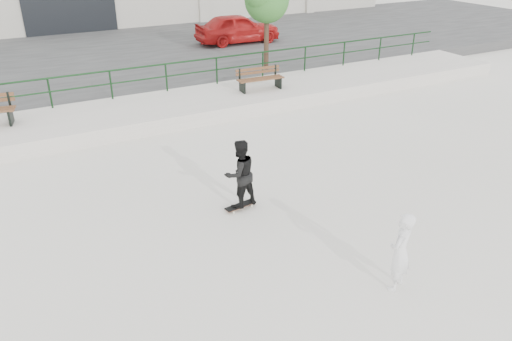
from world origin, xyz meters
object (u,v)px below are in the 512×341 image
red_car (238,28)px  seated_skater (400,252)px  standing_skater (240,174)px  bench_right (260,79)px  skateboard (240,206)px

red_car → seated_skater: (-5.88, -18.34, -0.47)m
red_car → standing_skater: (-7.10, -14.47, -0.34)m
seated_skater → bench_right: bearing=-132.8°
red_car → standing_skater: bearing=155.9°
skateboard → bench_right: bearing=49.2°
bench_right → skateboard: bearing=-118.3°
bench_right → seated_skater: size_ratio=1.15×
bench_right → standing_skater: bearing=-118.3°
bench_right → seated_skater: 10.94m
skateboard → seated_skater: seated_skater is taller
bench_right → skateboard: (-4.16, -6.67, -0.83)m
skateboard → seated_skater: size_ratio=0.52×
skateboard → standing_skater: standing_skater is taller
skateboard → seated_skater: 4.12m
bench_right → seated_skater: seated_skater is taller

